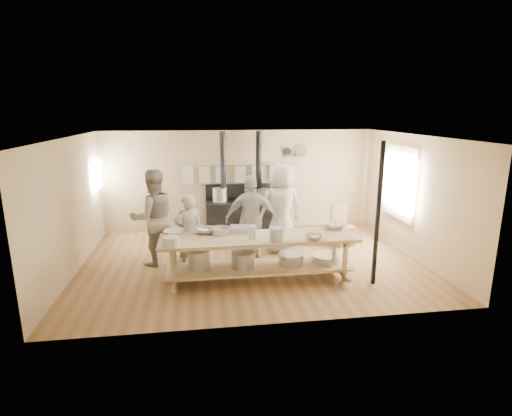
# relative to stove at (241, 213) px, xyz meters

# --- Properties ---
(ground) EXTENTS (7.00, 7.00, 0.00)m
(ground) POSITION_rel_stove_xyz_m (0.01, -2.12, -0.52)
(ground) COLOR brown
(ground) RESTS_ON ground
(room_shell) EXTENTS (7.00, 7.00, 7.00)m
(room_shell) POSITION_rel_stove_xyz_m (0.01, -2.12, 1.10)
(room_shell) COLOR tan
(room_shell) RESTS_ON ground
(window_right) EXTENTS (0.09, 1.50, 1.65)m
(window_right) POSITION_rel_stove_xyz_m (3.48, -1.52, 0.98)
(window_right) COLOR beige
(window_right) RESTS_ON ground
(left_opening) EXTENTS (0.00, 0.90, 0.90)m
(left_opening) POSITION_rel_stove_xyz_m (-3.44, -0.12, 1.08)
(left_opening) COLOR white
(left_opening) RESTS_ON ground
(stove) EXTENTS (1.90, 0.75, 2.60)m
(stove) POSITION_rel_stove_xyz_m (0.00, 0.00, 0.00)
(stove) COLOR black
(stove) RESTS_ON ground
(towel_rail) EXTENTS (3.00, 0.04, 0.47)m
(towel_rail) POSITION_rel_stove_xyz_m (0.01, 0.28, 1.04)
(towel_rail) COLOR tan
(towel_rail) RESTS_ON ground
(back_wall_shelf) EXTENTS (0.63, 0.14, 0.32)m
(back_wall_shelf) POSITION_rel_stove_xyz_m (1.47, 0.32, 1.48)
(back_wall_shelf) COLOR tan
(back_wall_shelf) RESTS_ON ground
(prep_table) EXTENTS (3.60, 0.90, 0.85)m
(prep_table) POSITION_rel_stove_xyz_m (-0.00, -3.02, -0.00)
(prep_table) COLOR tan
(prep_table) RESTS_ON ground
(support_post) EXTENTS (0.08, 0.08, 2.60)m
(support_post) POSITION_rel_stove_xyz_m (2.06, -3.47, 0.78)
(support_post) COLOR black
(support_post) RESTS_ON ground
(cook_far_left) EXTENTS (0.62, 0.47, 1.53)m
(cook_far_left) POSITION_rel_stove_xyz_m (-1.28, -2.31, 0.25)
(cook_far_left) COLOR #A9A396
(cook_far_left) RESTS_ON ground
(cook_left) EXTENTS (1.14, 1.01, 1.97)m
(cook_left) POSITION_rel_stove_xyz_m (-1.98, -1.90, 0.46)
(cook_left) COLOR #A9A396
(cook_left) RESTS_ON ground
(cook_center) EXTENTS (1.08, 0.82, 1.99)m
(cook_center) POSITION_rel_stove_xyz_m (0.71, -1.52, 0.48)
(cook_center) COLOR #A9A396
(cook_center) RESTS_ON ground
(cook_right) EXTENTS (1.10, 0.53, 1.83)m
(cook_right) POSITION_rel_stove_xyz_m (-0.00, -2.04, 0.39)
(cook_right) COLOR #A9A396
(cook_right) RESTS_ON ground
(cook_by_window) EXTENTS (1.14, 1.01, 1.53)m
(cook_by_window) POSITION_rel_stove_xyz_m (1.00, -0.29, 0.24)
(cook_by_window) COLOR #A9A396
(cook_by_window) RESTS_ON ground
(chair) EXTENTS (0.54, 0.54, 0.94)m
(chair) POSITION_rel_stove_xyz_m (2.25, -1.30, -0.24)
(chair) COLOR brown
(chair) RESTS_ON ground
(bowl_white_a) EXTENTS (0.45, 0.45, 0.09)m
(bowl_white_a) POSITION_rel_stove_xyz_m (-1.54, -2.69, 0.37)
(bowl_white_a) COLOR silver
(bowl_white_a) RESTS_ON prep_table
(bowl_steel_a) EXTENTS (0.47, 0.47, 0.11)m
(bowl_steel_a) POSITION_rel_stove_xyz_m (-0.96, -2.69, 0.39)
(bowl_steel_a) COLOR silver
(bowl_steel_a) RESTS_ON prep_table
(bowl_white_b) EXTENTS (0.53, 0.53, 0.11)m
(bowl_white_b) POSITION_rel_stove_xyz_m (1.56, -2.69, 0.38)
(bowl_white_b) COLOR silver
(bowl_white_b) RESTS_ON prep_table
(bowl_steel_b) EXTENTS (0.42, 0.42, 0.10)m
(bowl_steel_b) POSITION_rel_stove_xyz_m (0.94, -3.35, 0.38)
(bowl_steel_b) COLOR silver
(bowl_steel_b) RESTS_ON prep_table
(roasting_pan) EXTENTS (0.52, 0.38, 0.11)m
(roasting_pan) POSITION_rel_stove_xyz_m (-0.25, -2.69, 0.38)
(roasting_pan) COLOR #B2B2B7
(roasting_pan) RESTS_ON prep_table
(mixing_bowl_large) EXTENTS (0.47, 0.47, 0.12)m
(mixing_bowl_large) POSITION_rel_stove_xyz_m (-0.67, -2.75, 0.39)
(mixing_bowl_large) COLOR silver
(mixing_bowl_large) RESTS_ON prep_table
(bucket_galv) EXTENTS (0.26, 0.26, 0.24)m
(bucket_galv) POSITION_rel_stove_xyz_m (0.28, -3.30, 0.45)
(bucket_galv) COLOR gray
(bucket_galv) RESTS_ON prep_table
(deep_bowl_enamel) EXTENTS (0.34, 0.34, 0.17)m
(deep_bowl_enamel) POSITION_rel_stove_xyz_m (-1.54, -3.35, 0.42)
(deep_bowl_enamel) COLOR silver
(deep_bowl_enamel) RESTS_ON prep_table
(pitcher) EXTENTS (0.20, 0.20, 0.24)m
(pitcher) POSITION_rel_stove_xyz_m (-0.13, -3.14, 0.45)
(pitcher) COLOR silver
(pitcher) RESTS_ON prep_table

